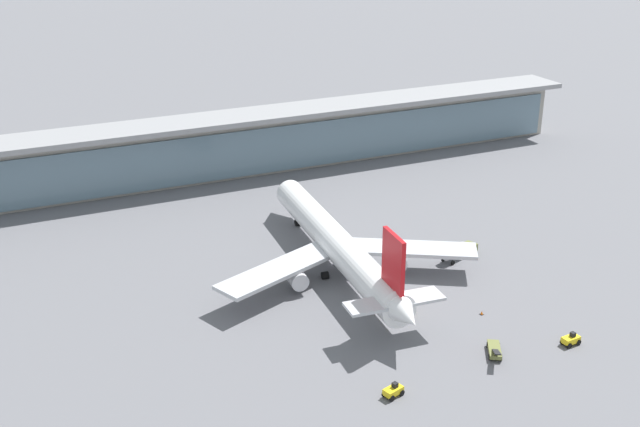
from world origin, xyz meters
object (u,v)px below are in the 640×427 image
service_truck_under_wing_yellow (400,309)px  service_truck_mid_apron_yellow (571,340)px  airliner_on_stand (338,246)px  service_truck_on_taxiway_olive (458,250)px  service_truck_at_far_stand_yellow (393,391)px  service_truck_near_nose_olive (270,275)px  service_truck_by_tail_olive (495,350)px  safety_cone_alpha (482,313)px

service_truck_under_wing_yellow → service_truck_mid_apron_yellow: bearing=-45.1°
airliner_on_stand → service_truck_on_taxiway_olive: bearing=-10.4°
service_truck_on_taxiway_olive → service_truck_at_far_stand_yellow: 46.47m
service_truck_at_far_stand_yellow → service_truck_near_nose_olive: bearing=93.9°
service_truck_near_nose_olive → service_truck_at_far_stand_yellow: 40.01m
airliner_on_stand → service_truck_under_wing_yellow: bearing=-81.3°
service_truck_mid_apron_yellow → service_truck_by_tail_olive: size_ratio=0.46×
service_truck_mid_apron_yellow → service_truck_by_tail_olive: (-12.36, 2.51, -0.07)m
service_truck_on_taxiway_olive → safety_cone_alpha: (-8.28, -19.47, -1.39)m
service_truck_under_wing_yellow → service_truck_at_far_stand_yellow: same height
service_truck_mid_apron_yellow → service_truck_at_far_stand_yellow: size_ratio=0.93×
service_truck_near_nose_olive → service_truck_at_far_stand_yellow: size_ratio=2.09×
service_truck_by_tail_olive → service_truck_at_far_stand_yellow: bearing=-171.7°
airliner_on_stand → service_truck_under_wing_yellow: size_ratio=19.26×
service_truck_near_nose_olive → service_truck_on_taxiway_olive: bearing=-11.0°
service_truck_on_taxiway_olive → service_truck_at_far_stand_yellow: bearing=-134.6°
service_truck_on_taxiway_olive → service_truck_at_far_stand_yellow: (-32.65, -33.05, -0.83)m
service_truck_under_wing_yellow → service_truck_mid_apron_yellow: (19.06, -19.14, 0.00)m
service_truck_near_nose_olive → service_truck_under_wing_yellow: bearing=-53.8°
service_truck_under_wing_yellow → service_truck_at_far_stand_yellow: (-12.29, -19.42, 0.00)m
airliner_on_stand → service_truck_near_nose_olive: bearing=167.9°
airliner_on_stand → service_truck_under_wing_yellow: airliner_on_stand is taller
airliner_on_stand → safety_cone_alpha: 28.40m
service_truck_by_tail_olive → service_truck_at_far_stand_yellow: service_truck_by_tail_olive is taller
service_truck_under_wing_yellow → service_truck_at_far_stand_yellow: 22.98m
safety_cone_alpha → service_truck_at_far_stand_yellow: bearing=-150.9°
service_truck_on_taxiway_olive → service_truck_mid_apron_yellow: bearing=-92.3°
service_truck_under_wing_yellow → safety_cone_alpha: service_truck_under_wing_yellow is taller
service_truck_mid_apron_yellow → safety_cone_alpha: service_truck_mid_apron_yellow is taller
service_truck_mid_apron_yellow → airliner_on_stand: bearing=120.5°
airliner_on_stand → service_truck_at_far_stand_yellow: size_ratio=19.87×
service_truck_on_taxiway_olive → service_truck_under_wing_yellow: bearing=-146.2°
service_truck_mid_apron_yellow → safety_cone_alpha: (-6.98, 13.31, -0.56)m
service_truck_mid_apron_yellow → service_truck_on_taxiway_olive: size_ratio=0.34×
service_truck_on_taxiway_olive → safety_cone_alpha: service_truck_on_taxiway_olive is taller
service_truck_mid_apron_yellow → service_truck_on_taxiway_olive: bearing=87.7°
airliner_on_stand → service_truck_under_wing_yellow: (2.72, -17.86, -4.50)m
service_truck_near_nose_olive → service_truck_at_far_stand_yellow: bearing=-86.1°
service_truck_under_wing_yellow → service_truck_on_taxiway_olive: size_ratio=0.38×
service_truck_near_nose_olive → service_truck_on_taxiway_olive: service_truck_on_taxiway_olive is taller
service_truck_on_taxiway_olive → service_truck_by_tail_olive: bearing=-114.3°
airliner_on_stand → service_truck_near_nose_olive: airliner_on_stand is taller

